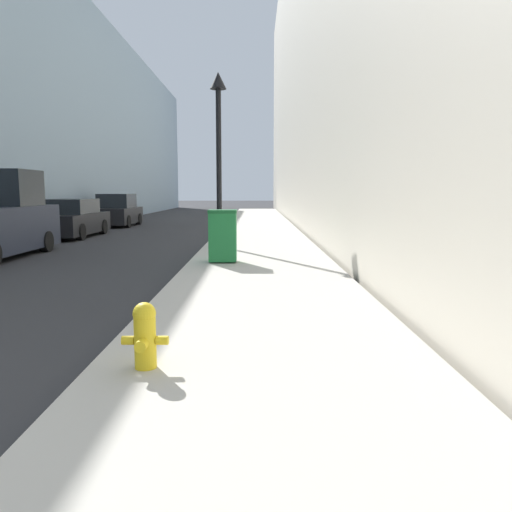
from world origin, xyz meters
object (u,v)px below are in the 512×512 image
object	(u,v)px
fire_hydrant	(143,334)
lamppost	(217,136)
parked_sedan_far	(115,212)
trash_bin	(221,236)
parked_sedan_near	(70,219)

from	to	relation	value
fire_hydrant	lamppost	bearing A→B (deg)	90.30
parked_sedan_far	fire_hydrant	bearing A→B (deg)	-73.92
trash_bin	fire_hydrant	bearing A→B (deg)	-92.12
fire_hydrant	lamppost	world-z (taller)	lamppost
fire_hydrant	parked_sedan_near	size ratio (longest dim) A/B	0.14
lamppost	parked_sedan_near	size ratio (longest dim) A/B	1.14
trash_bin	parked_sedan_far	distance (m)	16.12
fire_hydrant	parked_sedan_near	xyz separation A→B (m)	(-6.42, 15.68, 0.25)
parked_sedan_far	trash_bin	bearing A→B (deg)	-65.62
trash_bin	parked_sedan_near	distance (m)	10.62
lamppost	parked_sedan_far	size ratio (longest dim) A/B	1.29
lamppost	parked_sedan_far	bearing A→B (deg)	119.41
lamppost	parked_sedan_far	xyz separation A→B (m)	(-6.32, 11.21, -2.77)
fire_hydrant	parked_sedan_far	bearing A→B (deg)	106.08
parked_sedan_near	parked_sedan_far	size ratio (longest dim) A/B	1.14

